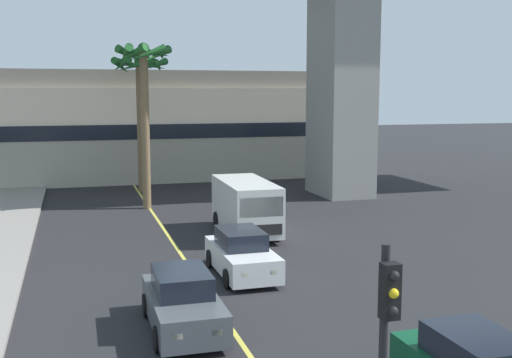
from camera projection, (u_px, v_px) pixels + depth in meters
The scene contains 8 objects.
lane_stripe_center at pixel (182, 257), 23.96m from camera, with size 0.14×56.00×0.01m, color #DBCC4C.
pier_building_backdrop at pixel (127, 126), 45.70m from camera, with size 29.06×8.04×7.69m.
car_queue_second at pixel (183, 303), 16.54m from camera, with size 1.85×4.11×1.56m.
car_queue_third at pixel (242, 254), 21.46m from camera, with size 1.85×4.11×1.56m.
delivery_van at pixel (246, 205), 27.59m from camera, with size 2.24×5.29×2.36m.
traffic_light_median_near at pixel (386, 353), 8.49m from camera, with size 0.24×0.37×4.20m.
palm_tree_near_median at pixel (144, 80), 32.99m from camera, with size 3.03×3.04×8.76m.
palm_tree_mid_median at pixel (140, 86), 38.93m from camera, with size 3.58×3.62×8.42m.
Camera 1 is at (-3.84, 0.82, 6.20)m, focal length 44.25 mm.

